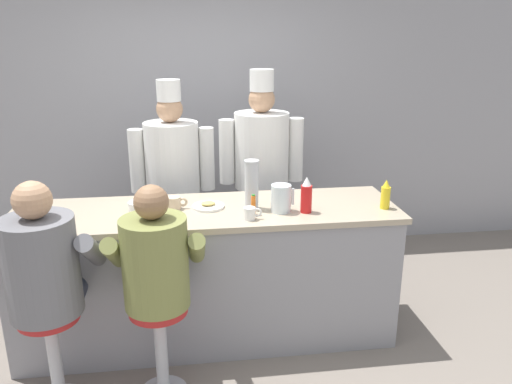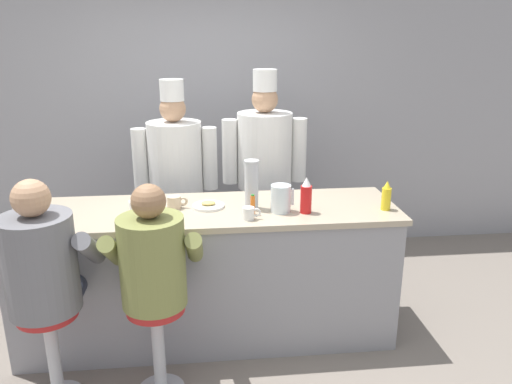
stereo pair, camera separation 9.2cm
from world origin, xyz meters
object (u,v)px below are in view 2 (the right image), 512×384
(mustard_bottle_yellow, at_px, (386,196))
(breakfast_plate, at_px, (208,205))
(cook_in_whites_near, at_px, (176,177))
(cereal_bowl, at_px, (141,205))
(diner_seated_olive, at_px, (154,267))
(water_pitcher_clear, at_px, (281,199))
(hot_sauce_bottle_orange, at_px, (253,205))
(cup_stack_steel, at_px, (252,185))
(ketchup_bottle_red, at_px, (306,196))
(cook_in_whites_far, at_px, (265,168))
(diner_seated_grey, at_px, (43,269))
(coffee_mug_tan, at_px, (175,202))
(coffee_mug_white, at_px, (249,213))

(mustard_bottle_yellow, bearing_deg, breakfast_plate, 171.66)
(breakfast_plate, bearing_deg, cook_in_whites_near, 107.85)
(cereal_bowl, xyz_separation_m, diner_seated_olive, (0.13, -0.63, -0.17))
(water_pitcher_clear, relative_size, cereal_bowl, 1.18)
(hot_sauce_bottle_orange, distance_m, cup_stack_steel, 0.16)
(ketchup_bottle_red, height_order, cereal_bowl, ketchup_bottle_red)
(ketchup_bottle_red, distance_m, mustard_bottle_yellow, 0.55)
(cup_stack_steel, distance_m, cook_in_whites_near, 1.04)
(hot_sauce_bottle_orange, height_order, cook_in_whites_far, cook_in_whites_far)
(hot_sauce_bottle_orange, distance_m, cook_in_whites_far, 1.05)
(cook_in_whites_far, bearing_deg, diner_seated_olive, -119.44)
(breakfast_plate, distance_m, diner_seated_grey, 1.13)
(ketchup_bottle_red, height_order, coffee_mug_tan, ketchup_bottle_red)
(mustard_bottle_yellow, distance_m, water_pitcher_clear, 0.72)
(hot_sauce_bottle_orange, distance_m, coffee_mug_tan, 0.55)
(ketchup_bottle_red, bearing_deg, cook_in_whites_near, 132.68)
(ketchup_bottle_red, distance_m, diner_seated_olive, 1.10)
(mustard_bottle_yellow, distance_m, coffee_mug_tan, 1.44)
(diner_seated_grey, xyz_separation_m, cook_in_whites_near, (0.68, 1.41, 0.12))
(breakfast_plate, bearing_deg, diner_seated_grey, -147.25)
(ketchup_bottle_red, xyz_separation_m, hot_sauce_bottle_orange, (-0.36, 0.00, -0.05))
(water_pitcher_clear, xyz_separation_m, breakfast_plate, (-0.48, 0.14, -0.08))
(diner_seated_olive, bearing_deg, coffee_mug_tan, 80.74)
(cereal_bowl, height_order, cook_in_whites_far, cook_in_whites_far)
(mustard_bottle_yellow, height_order, diner_seated_grey, diner_seated_grey)
(ketchup_bottle_red, xyz_separation_m, mustard_bottle_yellow, (0.55, 0.00, -0.02))
(ketchup_bottle_red, distance_m, coffee_mug_tan, 0.90)
(mustard_bottle_yellow, distance_m, cereal_bowl, 1.67)
(diner_seated_grey, xyz_separation_m, cook_in_whites_far, (1.43, 1.45, 0.16))
(cup_stack_steel, bearing_deg, ketchup_bottle_red, -18.86)
(breakfast_plate, height_order, cup_stack_steel, cup_stack_steel)
(cup_stack_steel, bearing_deg, coffee_mug_tan, 173.23)
(mustard_bottle_yellow, bearing_deg, coffee_mug_tan, 172.83)
(ketchup_bottle_red, height_order, cup_stack_steel, cup_stack_steel)
(mustard_bottle_yellow, height_order, cup_stack_steel, cup_stack_steel)
(water_pitcher_clear, height_order, coffee_mug_tan, water_pitcher_clear)
(coffee_mug_white, relative_size, cup_stack_steel, 0.35)
(coffee_mug_tan, xyz_separation_m, cup_stack_steel, (0.52, -0.06, 0.13))
(breakfast_plate, xyz_separation_m, coffee_mug_tan, (-0.23, 0.00, 0.03))
(cup_stack_steel, bearing_deg, mustard_bottle_yellow, -7.40)
(cook_in_whites_near, bearing_deg, cup_stack_steel, -57.30)
(cereal_bowl, bearing_deg, cook_in_whites_far, 40.85)
(hot_sauce_bottle_orange, height_order, diner_seated_grey, diner_seated_grey)
(diner_seated_olive, bearing_deg, water_pitcher_clear, 29.88)
(ketchup_bottle_red, height_order, hot_sauce_bottle_orange, ketchup_bottle_red)
(hot_sauce_bottle_orange, relative_size, cereal_bowl, 0.89)
(hot_sauce_bottle_orange, xyz_separation_m, cup_stack_steel, (0.00, 0.12, 0.10))
(coffee_mug_tan, distance_m, cook_in_whites_far, 1.11)
(mustard_bottle_yellow, height_order, diner_seated_olive, diner_seated_olive)
(mustard_bottle_yellow, relative_size, hot_sauce_bottle_orange, 1.46)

